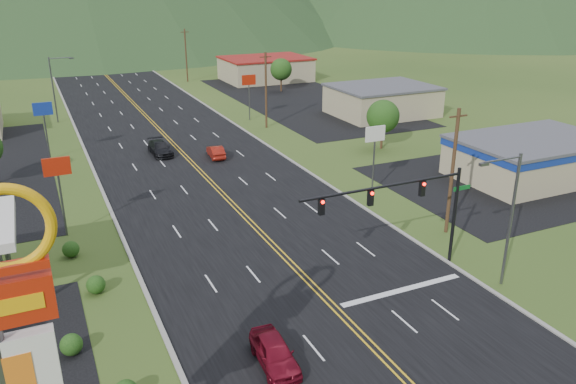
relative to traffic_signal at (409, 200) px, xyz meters
name	(u,v)px	position (x,y,z in m)	size (l,w,h in m)	color
traffic_signal	(409,200)	(0.00, 0.00, 0.00)	(13.10, 0.43, 7.00)	black
streetlight_east	(508,212)	(4.70, -4.00, -0.15)	(3.28, 0.25, 9.00)	#59595E
streetlight_west	(55,85)	(-18.16, 56.00, -0.15)	(3.28, 0.25, 9.00)	#59595E
building_east_near	(533,156)	(23.52, 11.00, -3.06)	(15.40, 10.40, 4.10)	tan
building_east_mid	(382,100)	(25.52, 41.00, -3.17)	(14.40, 11.40, 4.30)	tan
building_east_far	(266,69)	(21.52, 76.00, -3.07)	(16.40, 12.40, 4.50)	tan
pole_sign_west_a	(58,175)	(-20.48, 16.00, -0.28)	(2.00, 0.18, 6.40)	#59595E
pole_sign_west_b	(44,115)	(-20.48, 38.00, -0.28)	(2.00, 0.18, 6.40)	#59595E
pole_sign_east_a	(375,141)	(6.52, 14.00, -0.28)	(2.00, 0.18, 6.40)	#59595E
pole_sign_east_b	(249,85)	(6.52, 46.00, -0.28)	(2.00, 0.18, 6.40)	#59595E
tree_east_a	(383,116)	(15.52, 26.00, -1.44)	(3.84, 3.84, 5.82)	#382314
tree_east_b	(281,69)	(19.52, 64.00, -1.44)	(3.84, 3.84, 5.82)	#382314
utility_pole_a	(452,171)	(7.02, 4.00, -0.20)	(1.60, 0.28, 10.00)	#382314
utility_pole_b	(266,90)	(7.02, 41.00, -0.20)	(1.60, 0.28, 10.00)	#382314
utility_pole_c	(186,55)	(7.02, 81.00, -0.20)	(1.60, 0.28, 10.00)	#382314
utility_pole_d	(144,37)	(7.02, 121.00, -0.20)	(1.60, 0.28, 10.00)	#382314
car_red_near	(275,353)	(-11.97, -5.40, -4.59)	(1.75, 4.34, 1.48)	maroon
car_dark_mid	(160,148)	(-8.90, 34.46, -4.59)	(2.08, 5.12, 1.49)	black
car_red_far	(216,152)	(-3.47, 30.72, -4.66)	(1.42, 4.09, 1.35)	maroon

